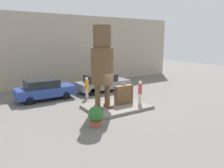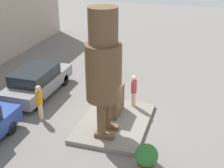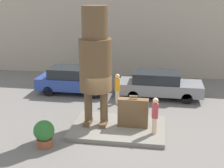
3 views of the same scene
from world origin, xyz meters
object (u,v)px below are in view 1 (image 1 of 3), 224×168
Objects in this scene: statue_figure at (102,61)px; parked_car_grey at (102,83)px; giant_suitcase at (124,95)px; tourist at (140,91)px; worker_hivis at (87,87)px; planter_pot at (96,116)px; parked_car_blue at (44,89)px.

statue_figure reaches higher than parked_car_grey.
giant_suitcase is (1.67, -0.04, -2.41)m from statue_figure.
tourist is (0.97, -0.58, 0.22)m from giant_suitcase.
giant_suitcase is at bearing -70.16° from worker_hivis.
statue_figure is 4.77× the size of planter_pot.
parked_car_blue is 2.57× the size of worker_hivis.
tourist is 0.33× the size of parked_car_grey.
worker_hivis is at bearing 81.54° from statue_figure.
planter_pot is at bearing -128.25° from statue_figure.
worker_hivis is at bearing 109.84° from giant_suitcase.
tourist reaches higher than planter_pot.
parked_car_blue is (-5.08, 5.28, -0.24)m from tourist.
planter_pot is at bearing -111.83° from worker_hivis.
giant_suitcase is 0.31× the size of parked_car_grey.
giant_suitcase is 0.33× the size of parked_car_blue.
tourist is 7.33m from parked_car_blue.
worker_hivis reaches higher than parked_car_blue.
giant_suitcase is 3.50m from worker_hivis.
parked_car_grey is at bearing 31.72° from worker_hivis.
giant_suitcase reaches higher than parked_car_blue.
parked_car_blue is 0.91× the size of parked_car_grey.
tourist is at bearing -13.24° from statue_figure.
planter_pot is (-4.31, -1.49, -0.48)m from tourist.
statue_figure is 1.10× the size of parked_car_grey.
tourist is 5.27m from parked_car_grey.
statue_figure is 3.28× the size of tourist.
parked_car_grey is at bearing 77.38° from giant_suitcase.
parked_car_blue is (-2.44, 4.66, -2.43)m from statue_figure.
statue_figure reaches higher than planter_pot.
planter_pot is at bearing -83.51° from parked_car_blue.
statue_figure is 5.91m from parked_car_grey.
tourist is 0.37× the size of parked_car_blue.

